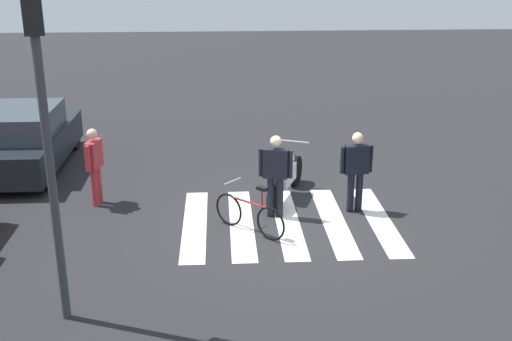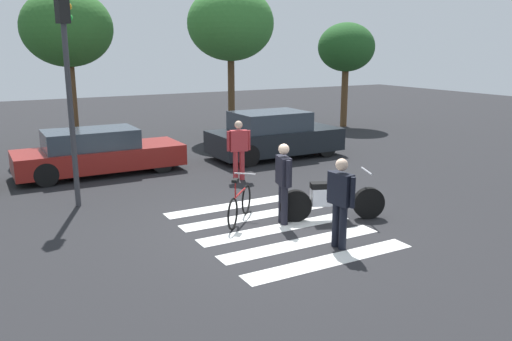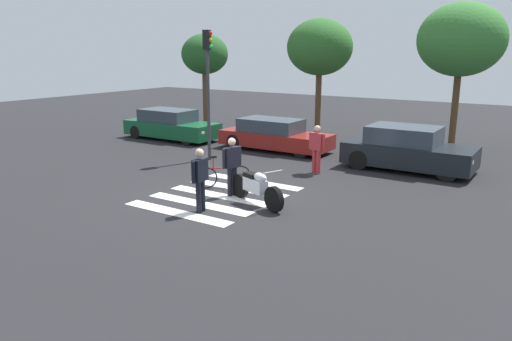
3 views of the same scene
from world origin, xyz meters
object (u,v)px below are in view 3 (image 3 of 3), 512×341
object	(u,v)px
officer_by_motorcycle	(200,176)
car_green_compact	(171,125)
pedestrian_bystander	(317,146)
car_black_suv	(408,150)
traffic_light_pole	(208,75)
car_maroon_wagon	(274,135)
leaning_bicycle	(223,176)
officer_on_foot	(232,163)
police_motorcycle	(256,187)

from	to	relation	value
officer_by_motorcycle	car_green_compact	distance (m)	10.77
pedestrian_bystander	car_black_suv	xyz separation A→B (m)	(2.39, 2.13, -0.20)
car_green_compact	traffic_light_pole	world-z (taller)	traffic_light_pole
car_green_compact	car_maroon_wagon	xyz separation A→B (m)	(5.32, 0.40, -0.03)
leaning_bicycle	officer_by_motorcycle	distance (m)	2.41
car_maroon_wagon	traffic_light_pole	world-z (taller)	traffic_light_pole
traffic_light_pole	officer_on_foot	bearing A→B (deg)	-44.13
officer_on_foot	car_maroon_wagon	size ratio (longest dim) A/B	0.36
car_maroon_wagon	car_black_suv	distance (m)	5.59
police_motorcycle	leaning_bicycle	xyz separation A→B (m)	(-1.73, 0.85, -0.11)
police_motorcycle	traffic_light_pole	world-z (taller)	traffic_light_pole
police_motorcycle	leaning_bicycle	distance (m)	1.93
police_motorcycle	leaning_bicycle	world-z (taller)	police_motorcycle
officer_by_motorcycle	car_green_compact	world-z (taller)	officer_by_motorcycle
car_maroon_wagon	car_black_suv	size ratio (longest dim) A/B	1.07
car_green_compact	car_maroon_wagon	world-z (taller)	car_green_compact
officer_by_motorcycle	traffic_light_pole	xyz separation A→B (m)	(-3.60, 4.94, 2.20)
police_motorcycle	car_black_suv	xyz separation A→B (m)	(2.24, 6.07, 0.25)
police_motorcycle	car_black_suv	distance (m)	6.47
officer_on_foot	pedestrian_bystander	xyz separation A→B (m)	(0.85, 3.62, -0.03)
officer_on_foot	police_motorcycle	bearing A→B (deg)	-17.10
leaning_bicycle	pedestrian_bystander	bearing A→B (deg)	62.93
pedestrian_bystander	car_green_compact	size ratio (longest dim) A/B	0.36
car_black_suv	car_maroon_wagon	bearing A→B (deg)	175.54
car_maroon_wagon	officer_by_motorcycle	bearing A→B (deg)	-72.24
officer_by_motorcycle	pedestrian_bystander	xyz separation A→B (m)	(0.68, 5.24, -0.02)
officer_by_motorcycle	pedestrian_bystander	distance (m)	5.28
pedestrian_bystander	car_maroon_wagon	xyz separation A→B (m)	(-3.18, 2.57, -0.30)
leaning_bicycle	traffic_light_pole	bearing A→B (deg)	134.21
police_motorcycle	pedestrian_bystander	world-z (taller)	pedestrian_bystander
officer_on_foot	pedestrian_bystander	world-z (taller)	officer_on_foot
car_black_suv	officer_on_foot	bearing A→B (deg)	-119.45
car_black_suv	traffic_light_pole	distance (m)	7.50
pedestrian_bystander	car_black_suv	size ratio (longest dim) A/B	0.38
officer_on_foot	traffic_light_pole	bearing A→B (deg)	135.87
car_maroon_wagon	traffic_light_pole	distance (m)	3.97
pedestrian_bystander	traffic_light_pole	size ratio (longest dim) A/B	0.34
police_motorcycle	car_maroon_wagon	size ratio (longest dim) A/B	0.46
car_maroon_wagon	pedestrian_bystander	bearing A→B (deg)	-38.92
pedestrian_bystander	leaning_bicycle	bearing A→B (deg)	-117.07
officer_on_foot	traffic_light_pole	size ratio (longest dim) A/B	0.35
officer_on_foot	traffic_light_pole	world-z (taller)	traffic_light_pole
officer_by_motorcycle	car_green_compact	size ratio (longest dim) A/B	0.36
officer_on_foot	officer_by_motorcycle	world-z (taller)	officer_on_foot
pedestrian_bystander	car_green_compact	distance (m)	8.77
officer_on_foot	leaning_bicycle	bearing A→B (deg)	143.00
police_motorcycle	pedestrian_bystander	bearing A→B (deg)	92.29
pedestrian_bystander	car_green_compact	world-z (taller)	pedestrian_bystander
car_black_suv	pedestrian_bystander	bearing A→B (deg)	-138.30
pedestrian_bystander	car_maroon_wagon	distance (m)	4.10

